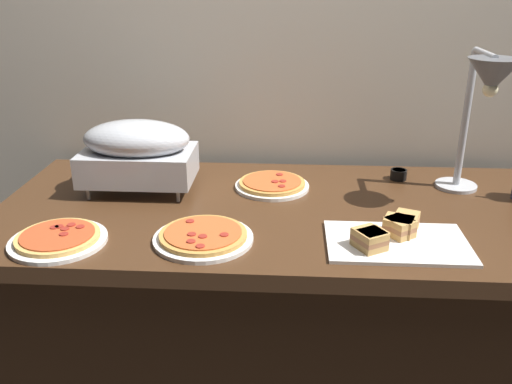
# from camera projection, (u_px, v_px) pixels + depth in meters

# --- Properties ---
(back_wall) EXTENTS (4.40, 0.04, 2.40)m
(back_wall) POSITION_uv_depth(u_px,v_px,m) (298.00, 45.00, 2.02)
(back_wall) COLOR beige
(back_wall) RESTS_ON ground_plane
(buffet_table) EXTENTS (1.90, 0.84, 0.76)m
(buffet_table) POSITION_uv_depth(u_px,v_px,m) (292.00, 308.00, 1.86)
(buffet_table) COLOR #422816
(buffet_table) RESTS_ON ground_plane
(chafing_dish) EXTENTS (0.37, 0.23, 0.24)m
(chafing_dish) POSITION_uv_depth(u_px,v_px,m) (138.00, 151.00, 1.81)
(chafing_dish) COLOR #B7BABF
(chafing_dish) RESTS_ON buffet_table
(heat_lamp) EXTENTS (0.15, 0.32, 0.48)m
(heat_lamp) POSITION_uv_depth(u_px,v_px,m) (486.00, 90.00, 1.62)
(heat_lamp) COLOR #B7BABF
(heat_lamp) RESTS_ON buffet_table
(pizza_plate_front) EXTENTS (0.27, 0.27, 0.03)m
(pizza_plate_front) POSITION_uv_depth(u_px,v_px,m) (58.00, 239.00, 1.49)
(pizza_plate_front) COLOR white
(pizza_plate_front) RESTS_ON buffet_table
(pizza_plate_center) EXTENTS (0.28, 0.28, 0.03)m
(pizza_plate_center) POSITION_uv_depth(u_px,v_px,m) (203.00, 237.00, 1.51)
(pizza_plate_center) COLOR white
(pizza_plate_center) RESTS_ON buffet_table
(pizza_plate_raised_stand) EXTENTS (0.26, 0.26, 0.03)m
(pizza_plate_raised_stand) POSITION_uv_depth(u_px,v_px,m) (272.00, 184.00, 1.88)
(pizza_plate_raised_stand) COLOR white
(pizza_plate_raised_stand) RESTS_ON buffet_table
(sandwich_platter) EXTENTS (0.38, 0.24, 0.06)m
(sandwich_platter) POSITION_uv_depth(u_px,v_px,m) (393.00, 236.00, 1.49)
(sandwich_platter) COLOR white
(sandwich_platter) RESTS_ON buffet_table
(sauce_cup_near) EXTENTS (0.06, 0.06, 0.04)m
(sauce_cup_near) POSITION_uv_depth(u_px,v_px,m) (399.00, 174.00, 1.95)
(sauce_cup_near) COLOR black
(sauce_cup_near) RESTS_ON buffet_table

